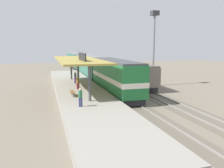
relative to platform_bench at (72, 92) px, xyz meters
The scene contains 14 objects.
ground_plane 9.61m from the platform_bench, 32.76° to the left, with size 120.00×120.00×0.00m, color #706656.
track_near 8.01m from the platform_bench, 40.63° to the left, with size 3.20×110.00×0.16m.
track_far 11.86m from the platform_bench, 25.90° to the left, with size 3.20×110.00×0.16m.
platform 5.41m from the platform_bench, 74.79° to the left, with size 6.00×44.00×0.90m, color gray.
station_canopy 6.14m from the platform_bench, 74.52° to the left, with size 5.20×18.00×4.70m.
platform_bench is the anchor object (origin of this frame).
locomotive 6.97m from the platform_bench, 29.42° to the left, with size 2.93×14.43×4.44m.
passenger_carriage_front 22.23m from the platform_bench, 74.33° to the left, with size 2.90×20.00×4.24m.
passenger_carriage_rear 42.62m from the platform_bench, 81.90° to the left, with size 2.90×20.00×4.24m.
freight_car 13.36m from the platform_bench, 37.42° to the left, with size 2.80×12.00×3.54m.
light_mast 17.45m from the platform_bench, 30.17° to the left, with size 1.10×1.10×11.70m.
person_waiting 4.77m from the platform_bench, 87.93° to the right, with size 0.34×0.34×1.71m.
person_walking 8.88m from the platform_bench, 80.47° to the left, with size 0.34×0.34×1.71m.
person_boarding 4.00m from the platform_bench, 73.41° to the left, with size 0.34×0.34×1.71m.
Camera 1 is at (-8.81, -30.05, 6.37)m, focal length 36.55 mm.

